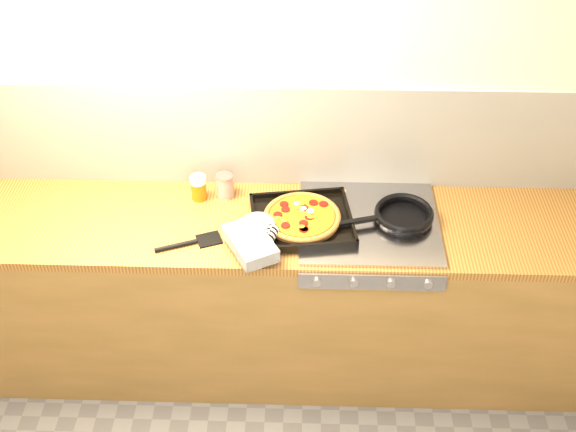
{
  "coord_description": "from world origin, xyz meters",
  "views": [
    {
      "loc": [
        0.17,
        -1.31,
        2.91
      ],
      "look_at": [
        0.1,
        1.08,
        0.95
      ],
      "focal_mm": 45.0,
      "sensor_mm": 36.0,
      "label": 1
    }
  ],
  "objects_px": {
    "tomato_can": "(225,186)",
    "juice_glass": "(199,188)",
    "frying_pan": "(402,215)",
    "pizza_on_tray": "(288,224)"
  },
  "relations": [
    {
      "from": "tomato_can",
      "to": "juice_glass",
      "type": "bearing_deg",
      "value": -168.34
    },
    {
      "from": "juice_glass",
      "to": "pizza_on_tray",
      "type": "bearing_deg",
      "value": -28.64
    },
    {
      "from": "pizza_on_tray",
      "to": "frying_pan",
      "type": "height_order",
      "value": "pizza_on_tray"
    },
    {
      "from": "tomato_can",
      "to": "pizza_on_tray",
      "type": "bearing_deg",
      "value": -40.22
    },
    {
      "from": "tomato_can",
      "to": "juice_glass",
      "type": "distance_m",
      "value": 0.12
    },
    {
      "from": "tomato_can",
      "to": "juice_glass",
      "type": "height_order",
      "value": "juice_glass"
    },
    {
      "from": "tomato_can",
      "to": "juice_glass",
      "type": "xyz_separation_m",
      "value": [
        -0.12,
        -0.02,
        0.0
      ]
    },
    {
      "from": "frying_pan",
      "to": "tomato_can",
      "type": "distance_m",
      "value": 0.8
    },
    {
      "from": "pizza_on_tray",
      "to": "juice_glass",
      "type": "xyz_separation_m",
      "value": [
        -0.41,
        0.22,
        0.02
      ]
    },
    {
      "from": "pizza_on_tray",
      "to": "frying_pan",
      "type": "xyz_separation_m",
      "value": [
        0.49,
        0.08,
        -0.01
      ]
    }
  ]
}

